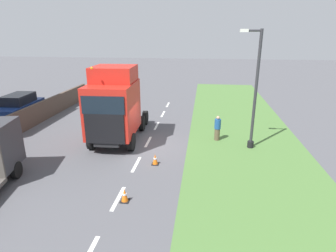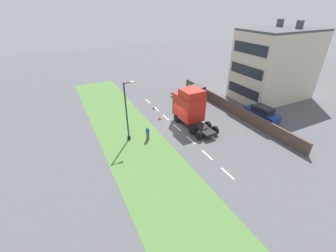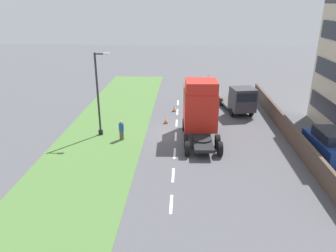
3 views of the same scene
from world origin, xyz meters
TOP-DOWN VIEW (x-y plane):
  - ground_plane at (0.00, 0.00)m, footprint 120.00×120.00m
  - grass_verge at (-6.00, 0.00)m, footprint 7.00×44.00m
  - lane_markings at (0.00, -0.70)m, footprint 0.16×21.00m
  - boundary_wall at (9.00, 0.00)m, footprint 0.25×24.00m
  - lorry_cab at (1.93, -0.35)m, footprint 2.90×6.86m
  - flatbed_truck at (6.13, 5.26)m, footprint 3.19×6.17m
  - parked_car at (10.79, -3.95)m, footprint 2.19×4.70m
  - lamp_post at (-6.17, -0.57)m, footprint 1.30×0.36m
  - pedestrian at (-4.30, -1.56)m, footprint 0.39×0.39m
  - traffic_cone_lead at (-0.98, 2.36)m, footprint 0.36×0.36m
  - traffic_cone_trailing at (-0.33, 5.86)m, footprint 0.36×0.36m

SIDE VIEW (x-z plane):
  - ground_plane at x=0.00m, z-range 0.00..0.00m
  - lane_markings at x=0.00m, z-range 0.00..0.00m
  - grass_verge at x=-6.00m, z-range 0.00..0.01m
  - traffic_cone_lead at x=-0.98m, z-range -0.01..0.57m
  - traffic_cone_trailing at x=-0.33m, z-range -0.01..0.57m
  - boundary_wall at x=9.00m, z-range 0.00..1.51m
  - pedestrian at x=-4.30m, z-range -0.02..1.59m
  - parked_car at x=10.79m, z-range -0.03..2.02m
  - flatbed_truck at x=6.13m, z-range 0.07..2.83m
  - lorry_cab at x=1.93m, z-range -0.06..4.76m
  - lamp_post at x=-6.17m, z-range -0.31..6.43m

